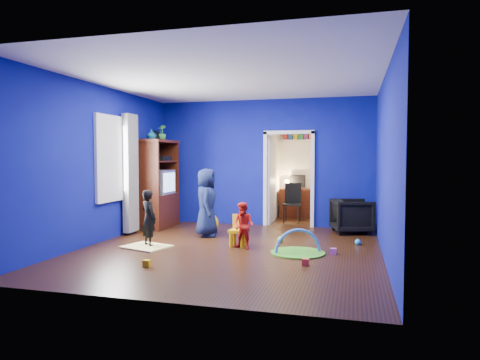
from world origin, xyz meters
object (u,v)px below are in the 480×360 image
(armchair, at_px, (352,216))
(folding_chair, at_px, (292,204))
(tv_armoire, at_px, (158,184))
(play_mat, at_px, (298,253))
(child_navy, at_px, (207,203))
(study_desk, at_px, (297,203))
(toddler_red, at_px, (243,226))
(child_black, at_px, (149,218))
(crt_tv, at_px, (160,182))
(kid_chair, at_px, (238,232))
(hopper_ball, at_px, (208,224))
(vase, at_px, (151,134))

(armchair, height_order, folding_chair, folding_chair)
(tv_armoire, relative_size, play_mat, 2.22)
(child_navy, distance_m, study_desk, 3.50)
(toddler_red, bearing_deg, study_desk, 100.27)
(child_black, xyz_separation_m, play_mat, (2.61, 0.13, -0.49))
(crt_tv, bearing_deg, kid_chair, -34.28)
(armchair, relative_size, toddler_red, 0.97)
(armchair, bearing_deg, toddler_red, 123.39)
(child_navy, bearing_deg, play_mat, -133.94)
(hopper_ball, relative_size, folding_chair, 0.47)
(tv_armoire, distance_m, folding_chair, 3.21)
(kid_chair, bearing_deg, folding_chair, 89.99)
(crt_tv, distance_m, kid_chair, 2.81)
(toddler_red, xyz_separation_m, vase, (-2.43, 1.42, 1.67))
(child_black, bearing_deg, crt_tv, -36.16)
(child_navy, relative_size, vase, 6.13)
(child_navy, height_order, study_desk, child_navy)
(tv_armoire, xyz_separation_m, kid_chair, (2.28, -1.52, -0.73))
(tv_armoire, xyz_separation_m, play_mat, (3.37, -1.83, -0.97))
(armchair, bearing_deg, study_desk, 18.31)
(child_navy, height_order, folding_chair, child_navy)
(armchair, relative_size, kid_chair, 1.56)
(hopper_ball, xyz_separation_m, kid_chair, (0.91, -1.01, 0.03))
(hopper_ball, xyz_separation_m, play_mat, (2.00, -1.31, -0.20))
(child_navy, relative_size, folding_chair, 1.47)
(play_mat, bearing_deg, study_desk, 97.57)
(kid_chair, height_order, study_desk, study_desk)
(hopper_ball, bearing_deg, child_black, -112.75)
(armchair, distance_m, study_desk, 2.50)
(child_black, bearing_deg, vase, -31.72)
(armchair, xyz_separation_m, tv_armoire, (-4.22, -0.37, 0.63))
(child_black, xyz_separation_m, kid_chair, (1.51, 0.44, -0.25))
(armchair, xyz_separation_m, toddler_red, (-1.79, -2.10, 0.05))
(child_navy, bearing_deg, vase, 56.42)
(vase, xyz_separation_m, play_mat, (3.37, -1.53, -2.06))
(hopper_ball, relative_size, kid_chair, 0.86)
(study_desk, bearing_deg, child_navy, -113.45)
(tv_armoire, bearing_deg, kid_chair, -33.81)
(toddler_red, bearing_deg, folding_chair, 98.71)
(tv_armoire, distance_m, crt_tv, 0.06)
(kid_chair, height_order, folding_chair, folding_chair)
(vase, xyz_separation_m, kid_chair, (2.28, -1.22, -1.82))
(vase, height_order, crt_tv, vase)
(folding_chair, bearing_deg, tv_armoire, -152.30)
(toddler_red, xyz_separation_m, play_mat, (0.95, -0.11, -0.39))
(child_black, distance_m, hopper_ball, 1.59)
(hopper_ball, distance_m, folding_chair, 2.47)
(folding_chair, bearing_deg, hopper_ball, -125.85)
(play_mat, height_order, folding_chair, folding_chair)
(child_black, xyz_separation_m, child_navy, (0.66, 1.19, 0.17))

